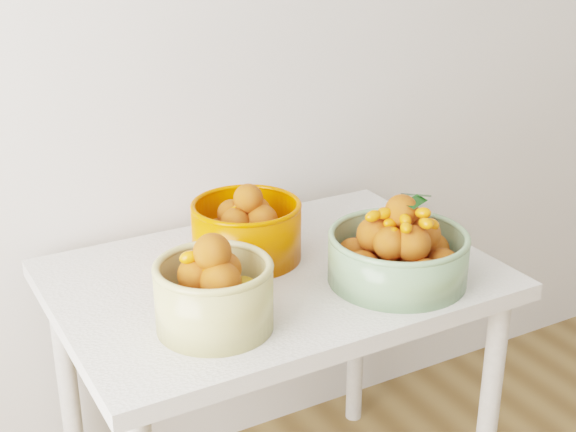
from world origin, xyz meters
The scene contains 4 objects.
table centered at (-0.17, 1.60, 0.65)m, with size 1.00×0.70×0.75m.
bowl_cream centered at (-0.39, 1.44, 0.83)m, with size 0.28×0.28×0.21m.
bowl_green centered at (0.05, 1.43, 0.82)m, with size 0.36×0.36×0.20m.
bowl_orange centered at (-0.19, 1.70, 0.82)m, with size 0.35×0.35×0.19m.
Camera 1 is at (-0.96, 0.12, 1.58)m, focal length 50.00 mm.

